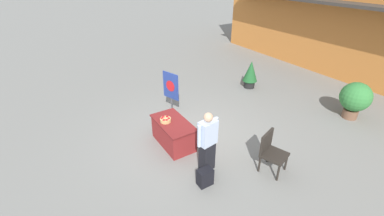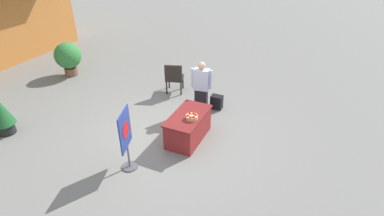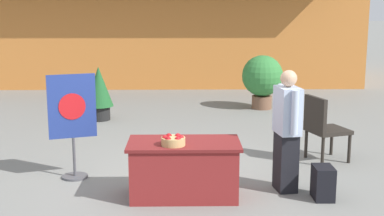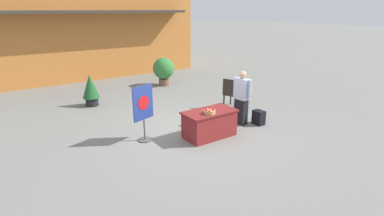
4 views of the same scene
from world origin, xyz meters
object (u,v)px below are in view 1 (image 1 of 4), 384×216
person_visitor (207,142)px  poster_board (171,91)px  potted_plant_far_right (251,73)px  display_table (174,133)px  potted_plant_near_left (355,98)px  backpack (205,177)px  apple_basket (165,120)px  patio_chair (271,150)px

person_visitor → poster_board: size_ratio=1.08×
poster_board → potted_plant_far_right: bearing=165.5°
display_table → potted_plant_near_left: bearing=72.2°
backpack → potted_plant_far_right: 5.78m
display_table → poster_board: size_ratio=0.96×
potted_plant_near_left → potted_plant_far_right: size_ratio=1.10×
person_visitor → potted_plant_far_right: person_visitor is taller
apple_basket → person_visitor: 1.50m
person_visitor → backpack: size_ratio=3.77×
poster_board → apple_basket: bearing=39.3°
poster_board → potted_plant_near_left: poster_board is taller
apple_basket → poster_board: bearing=147.1°
apple_basket → poster_board: size_ratio=0.20×
patio_chair → potted_plant_far_right: (-3.88, 2.98, 0.04)m
display_table → backpack: bearing=-4.2°
person_visitor → backpack: 0.79m
potted_plant_far_right → backpack: bearing=-52.8°
display_table → person_visitor: 1.41m
patio_chair → poster_board: bearing=173.0°
apple_basket → backpack: (1.87, 0.03, -0.56)m
display_table → patio_chair: size_ratio=1.38×
backpack → patio_chair: size_ratio=0.41×
display_table → patio_chair: 2.61m
apple_basket → person_visitor: (1.46, 0.36, 0.03)m
apple_basket → potted_plant_near_left: 6.08m
apple_basket → potted_plant_far_right: bearing=109.3°
apple_basket → potted_plant_near_left: size_ratio=0.24×
patio_chair → backpack: bearing=-122.1°
potted_plant_near_left → poster_board: bearing=-124.5°
person_visitor → patio_chair: 1.53m
display_table → person_visitor: (1.33, 0.20, 0.45)m
poster_board → potted_plant_far_right: size_ratio=1.31×
backpack → potted_plant_near_left: (0.07, 5.73, 0.51)m
poster_board → potted_plant_near_left: (3.33, 4.86, -0.10)m
potted_plant_far_right → apple_basket: bearing=-70.7°
backpack → display_table: bearing=175.8°
apple_basket → poster_board: 1.67m
poster_board → person_visitor: bearing=61.5°
apple_basket → display_table: bearing=50.2°
poster_board → potted_plant_near_left: bearing=127.8°
display_table → patio_chair: bearing=35.0°
backpack → poster_board: bearing=165.0°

